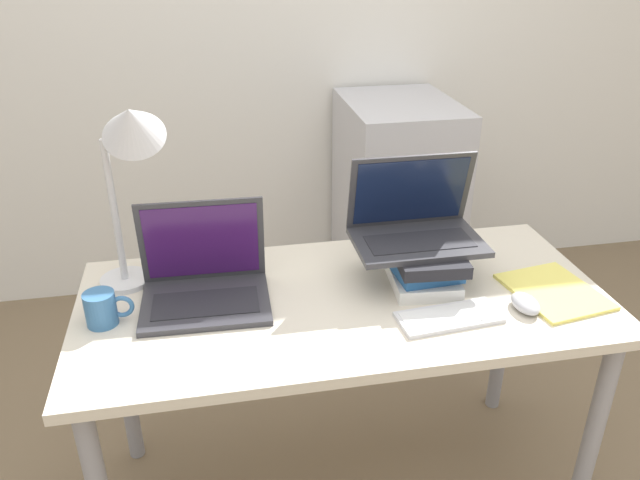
{
  "coord_description": "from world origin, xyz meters",
  "views": [
    {
      "loc": [
        -0.34,
        -1.08,
        1.63
      ],
      "look_at": [
        -0.07,
        0.33,
        0.91
      ],
      "focal_mm": 35.0,
      "sensor_mm": 36.0,
      "label": 1
    }
  ],
  "objects_px": {
    "wireless_keyboard": "(449,317)",
    "mug": "(102,309)",
    "laptop_left": "(205,282)",
    "book_stack": "(422,262)",
    "notepad": "(554,291)",
    "desk_lamp": "(130,145)",
    "mouse": "(525,304)",
    "laptop_on_books": "(415,225)",
    "mini_fridge": "(395,207)"
  },
  "relations": [
    {
      "from": "laptop_on_books",
      "to": "mini_fridge",
      "type": "xyz_separation_m",
      "value": [
        0.27,
        1.0,
        -0.4
      ]
    },
    {
      "from": "laptop_on_books",
      "to": "mouse",
      "type": "bearing_deg",
      "value": -45.68
    },
    {
      "from": "laptop_left",
      "to": "mini_fridge",
      "type": "bearing_deg",
      "value": 49.81
    },
    {
      "from": "wireless_keyboard",
      "to": "desk_lamp",
      "type": "bearing_deg",
      "value": 157.48
    },
    {
      "from": "wireless_keyboard",
      "to": "desk_lamp",
      "type": "xyz_separation_m",
      "value": [
        -0.76,
        0.32,
        0.41
      ]
    },
    {
      "from": "desk_lamp",
      "to": "mouse",
      "type": "bearing_deg",
      "value": -17.6
    },
    {
      "from": "mouse",
      "to": "notepad",
      "type": "distance_m",
      "value": 0.13
    },
    {
      "from": "book_stack",
      "to": "mini_fridge",
      "type": "xyz_separation_m",
      "value": [
        0.26,
        1.03,
        -0.3
      ]
    },
    {
      "from": "wireless_keyboard",
      "to": "notepad",
      "type": "xyz_separation_m",
      "value": [
        0.33,
        0.07,
        -0.0
      ]
    },
    {
      "from": "notepad",
      "to": "desk_lamp",
      "type": "bearing_deg",
      "value": 167.15
    },
    {
      "from": "wireless_keyboard",
      "to": "notepad",
      "type": "relative_size",
      "value": 0.94
    },
    {
      "from": "notepad",
      "to": "mini_fridge",
      "type": "bearing_deg",
      "value": 93.9
    },
    {
      "from": "mug",
      "to": "mini_fridge",
      "type": "xyz_separation_m",
      "value": [
        1.12,
        1.09,
        -0.29
      ]
    },
    {
      "from": "mug",
      "to": "mouse",
      "type": "bearing_deg",
      "value": -7.54
    },
    {
      "from": "book_stack",
      "to": "desk_lamp",
      "type": "xyz_separation_m",
      "value": [
        -0.76,
        0.11,
        0.36
      ]
    },
    {
      "from": "laptop_left",
      "to": "wireless_keyboard",
      "type": "bearing_deg",
      "value": -19.91
    },
    {
      "from": "wireless_keyboard",
      "to": "mug",
      "type": "distance_m",
      "value": 0.88
    },
    {
      "from": "laptop_left",
      "to": "notepad",
      "type": "distance_m",
      "value": 0.96
    },
    {
      "from": "laptop_left",
      "to": "laptop_on_books",
      "type": "xyz_separation_m",
      "value": [
        0.59,
        0.02,
        0.11
      ]
    },
    {
      "from": "laptop_left",
      "to": "book_stack",
      "type": "height_order",
      "value": "laptop_left"
    },
    {
      "from": "laptop_on_books",
      "to": "mug",
      "type": "height_order",
      "value": "laptop_on_books"
    },
    {
      "from": "laptop_left",
      "to": "desk_lamp",
      "type": "height_order",
      "value": "desk_lamp"
    },
    {
      "from": "mug",
      "to": "desk_lamp",
      "type": "bearing_deg",
      "value": 58.22
    },
    {
      "from": "book_stack",
      "to": "mini_fridge",
      "type": "relative_size",
      "value": 0.3
    },
    {
      "from": "book_stack",
      "to": "wireless_keyboard",
      "type": "relative_size",
      "value": 1.05
    },
    {
      "from": "book_stack",
      "to": "mini_fridge",
      "type": "distance_m",
      "value": 1.11
    },
    {
      "from": "laptop_left",
      "to": "laptop_on_books",
      "type": "relative_size",
      "value": 0.97
    },
    {
      "from": "laptop_on_books",
      "to": "notepad",
      "type": "height_order",
      "value": "laptop_on_books"
    },
    {
      "from": "laptop_left",
      "to": "mouse",
      "type": "relative_size",
      "value": 3.31
    },
    {
      "from": "book_stack",
      "to": "notepad",
      "type": "relative_size",
      "value": 0.98
    },
    {
      "from": "laptop_on_books",
      "to": "mini_fridge",
      "type": "relative_size",
      "value": 0.37
    },
    {
      "from": "laptop_left",
      "to": "mug",
      "type": "height_order",
      "value": "laptop_left"
    },
    {
      "from": "laptop_on_books",
      "to": "wireless_keyboard",
      "type": "height_order",
      "value": "laptop_on_books"
    },
    {
      "from": "book_stack",
      "to": "wireless_keyboard",
      "type": "distance_m",
      "value": 0.21
    },
    {
      "from": "laptop_left",
      "to": "book_stack",
      "type": "xyz_separation_m",
      "value": [
        0.61,
        -0.01,
        0.0
      ]
    },
    {
      "from": "laptop_on_books",
      "to": "wireless_keyboard",
      "type": "distance_m",
      "value": 0.29
    },
    {
      "from": "mug",
      "to": "laptop_left",
      "type": "bearing_deg",
      "value": 15.51
    },
    {
      "from": "wireless_keyboard",
      "to": "mini_fridge",
      "type": "relative_size",
      "value": 0.28
    },
    {
      "from": "notepad",
      "to": "laptop_on_books",
      "type": "bearing_deg",
      "value": 153.09
    },
    {
      "from": "laptop_on_books",
      "to": "desk_lamp",
      "type": "bearing_deg",
      "value": 174.48
    },
    {
      "from": "book_stack",
      "to": "laptop_left",
      "type": "bearing_deg",
      "value": 178.85
    },
    {
      "from": "mini_fridge",
      "to": "mouse",
      "type": "bearing_deg",
      "value": -91.77
    },
    {
      "from": "mug",
      "to": "desk_lamp",
      "type": "height_order",
      "value": "desk_lamp"
    },
    {
      "from": "laptop_on_books",
      "to": "mouse",
      "type": "distance_m",
      "value": 0.36
    },
    {
      "from": "desk_lamp",
      "to": "mug",
      "type": "bearing_deg",
      "value": -121.78
    },
    {
      "from": "desk_lamp",
      "to": "notepad",
      "type": "bearing_deg",
      "value": -12.85
    },
    {
      "from": "book_stack",
      "to": "notepad",
      "type": "distance_m",
      "value": 0.37
    },
    {
      "from": "book_stack",
      "to": "laptop_on_books",
      "type": "xyz_separation_m",
      "value": [
        -0.01,
        0.04,
        0.1
      ]
    },
    {
      "from": "mouse",
      "to": "desk_lamp",
      "type": "bearing_deg",
      "value": 162.4
    },
    {
      "from": "wireless_keyboard",
      "to": "book_stack",
      "type": "bearing_deg",
      "value": 91.14
    }
  ]
}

